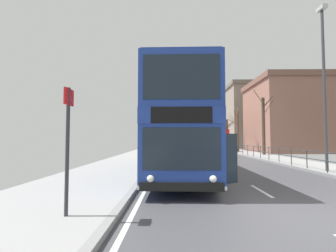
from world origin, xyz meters
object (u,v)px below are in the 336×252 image
bare_tree_far_00 (263,124)px  bare_tree_far_01 (227,133)px  street_lamp_far_side (324,75)px  background_bus_far_lane (213,140)px  background_building_00 (295,116)px  double_decker_bus_main (179,128)px  background_building_01 (259,117)px  bare_tree_far_02 (237,130)px  bus_stop_sign_near (68,136)px

bare_tree_far_00 → bare_tree_far_01: size_ratio=1.36×
street_lamp_far_side → background_bus_far_lane: bearing=94.7°
background_building_00 → street_lamp_far_side: bearing=-113.0°
bare_tree_far_00 → street_lamp_far_side: bearing=-97.3°
double_decker_bus_main → background_building_00: 27.34m
background_building_00 → background_building_01: size_ratio=0.79×
street_lamp_far_side → bare_tree_far_00: bearing=82.7°
bare_tree_far_01 → double_decker_bus_main: bearing=-107.3°
bare_tree_far_02 → background_building_01: size_ratio=0.41×
double_decker_bus_main → background_bus_far_lane: bearing=76.8°
street_lamp_far_side → bare_tree_far_02: street_lamp_far_side is taller
background_bus_far_lane → background_building_00: (10.92, -2.13, 3.31)m
street_lamp_far_side → bus_stop_sign_near: bearing=-143.8°
bus_stop_sign_near → bare_tree_far_00: (11.76, 20.38, 1.52)m
background_building_01 → bare_tree_far_00: bearing=-108.7°
double_decker_bus_main → bare_tree_far_02: (8.26, 20.26, 0.62)m
background_building_00 → bus_stop_sign_near: bearing=-123.8°
bus_stop_sign_near → bare_tree_far_01: 35.08m
bare_tree_far_00 → bare_tree_far_02: 6.90m
background_building_01 → bare_tree_far_01: bearing=-126.7°
bare_tree_far_00 → background_building_00: bearing=48.1°
bus_stop_sign_near → street_lamp_far_side: (10.10, 7.40, 3.22)m
double_decker_bus_main → background_building_01: bearing=65.5°
bare_tree_far_00 → background_building_01: background_building_01 is taller
background_bus_far_lane → background_building_00: bearing=-11.0°
background_building_00 → background_building_01: bearing=85.2°
bus_stop_sign_near → background_building_00: (19.10, 28.57, 3.12)m
background_bus_far_lane → street_lamp_far_side: street_lamp_far_side is taller
double_decker_bus_main → background_building_00: size_ratio=0.95×
background_bus_far_lane → bare_tree_far_01: size_ratio=2.02×
double_decker_bus_main → bus_stop_sign_near: 7.42m
street_lamp_far_side → double_decker_bus_main: bearing=-176.4°
background_building_01 → double_decker_bus_main: bearing=-114.5°
bus_stop_sign_near → street_lamp_far_side: 12.93m
bare_tree_far_02 → background_building_01: bearing=63.1°
bus_stop_sign_near → bare_tree_far_02: size_ratio=0.46×
double_decker_bus_main → street_lamp_far_side: size_ratio=1.28×
bus_stop_sign_near → background_building_00: bearing=56.2°
background_bus_far_lane → bus_stop_sign_near: (-8.18, -30.70, 0.19)m
bare_tree_far_00 → bare_tree_far_02: bearing=97.6°
bare_tree_far_02 → bus_stop_sign_near: bearing=-111.7°
street_lamp_far_side → background_building_01: 40.42m
bare_tree_far_01 → background_building_00: background_building_00 is taller
double_decker_bus_main → bare_tree_far_01: bare_tree_far_01 is taller
bare_tree_far_01 → bare_tree_far_02: 6.17m
double_decker_bus_main → background_building_00: (16.51, 21.63, 2.62)m
double_decker_bus_main → bare_tree_far_00: bearing=55.7°
street_lamp_far_side → bare_tree_far_01: street_lamp_far_side is taller
bare_tree_far_02 → background_bus_far_lane: bearing=127.3°
bare_tree_far_01 → bare_tree_far_00: bearing=-85.9°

